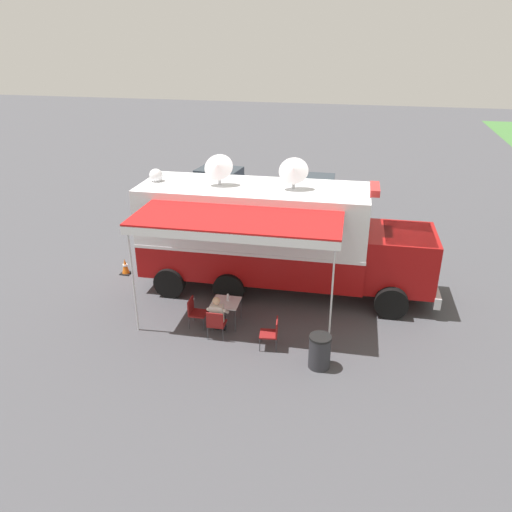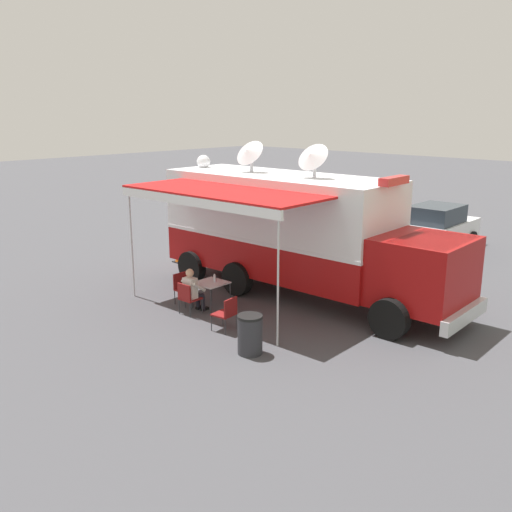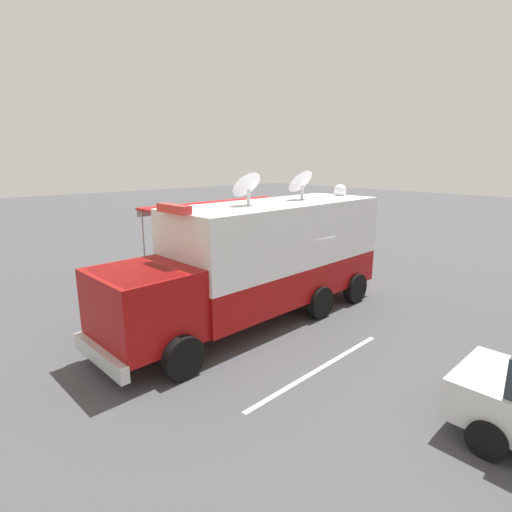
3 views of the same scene
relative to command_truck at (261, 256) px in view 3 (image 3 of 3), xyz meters
name	(u,v)px [view 3 (image 3 of 3)]	position (x,y,z in m)	size (l,w,h in m)	color
ground_plane	(278,312)	(-0.01, -0.75, -1.95)	(100.00, 100.00, 0.00)	#47474C
lot_stripe	(319,369)	(-3.21, 1.11, -1.94)	(0.12, 4.80, 0.01)	silver
command_truck	(261,256)	(0.00, 0.00, 0.00)	(5.12, 9.57, 4.53)	#9E0F0F
folding_table	(233,274)	(2.54, -0.98, -1.27)	(0.83, 0.83, 0.73)	silver
water_bottle	(233,270)	(2.44, -0.93, -1.11)	(0.07, 0.07, 0.22)	silver
folding_chair_at_table	(221,273)	(3.34, -1.02, -1.43)	(0.50, 0.50, 0.87)	maroon
folding_chair_beside_table	(245,272)	(2.84, -1.83, -1.43)	(0.50, 0.50, 0.87)	maroon
folding_chair_spare_by_truck	(183,281)	(3.43, 0.59, -1.43)	(0.54, 0.54, 0.87)	maroon
seated_responder	(224,271)	(3.15, -1.03, -1.30)	(0.67, 0.56, 1.25)	silver
trash_bin	(141,287)	(3.99, 1.93, -1.49)	(0.57, 0.57, 0.91)	#2D2D33
traffic_cone	(358,275)	(0.10, -5.43, -1.67)	(0.36, 0.36, 0.58)	black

